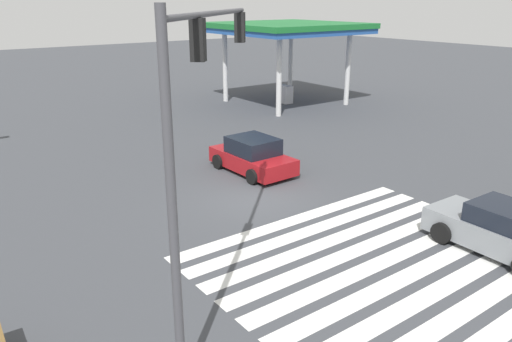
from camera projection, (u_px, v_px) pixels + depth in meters
name	position (u px, v px, depth m)	size (l,w,h in m)	color
ground_plane	(256.00, 199.00, 19.43)	(143.77, 143.77, 0.00)	#3D3F44
crosswalk_markings	(381.00, 263.00, 14.73)	(10.04, 8.20, 0.01)	silver
traffic_signal_mast	(199.00, 108.00, 10.28)	(5.26, 5.26, 7.33)	#47474C
car_0	(253.00, 156.00, 22.30)	(2.27, 4.22, 1.59)	maroon
car_1	(503.00, 230.00, 15.12)	(2.16, 4.32, 1.54)	gray
gas_station_canopy	(286.00, 31.00, 35.78)	(9.32, 9.32, 5.79)	#23519E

